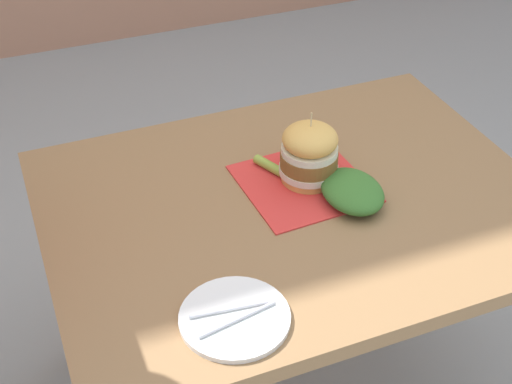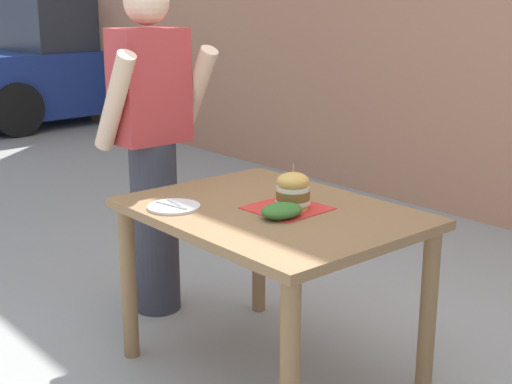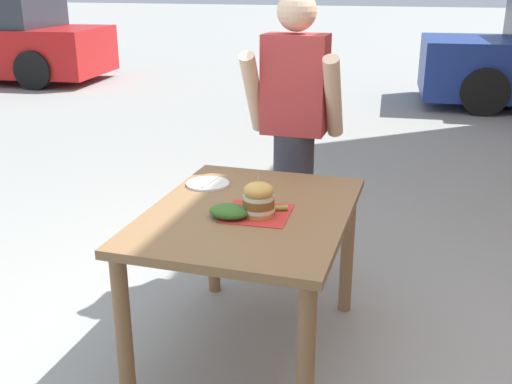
# 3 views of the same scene
# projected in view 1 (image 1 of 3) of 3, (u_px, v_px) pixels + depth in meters

# --- Properties ---
(patio_table) EXTENTS (0.89, 1.18, 0.76)m
(patio_table) POSITION_uv_depth(u_px,v_px,m) (293.00, 235.00, 1.77)
(patio_table) COLOR olive
(patio_table) RESTS_ON ground
(serving_paper) EXTENTS (0.31, 0.31, 0.00)m
(serving_paper) POSITION_uv_depth(u_px,v_px,m) (303.00, 183.00, 1.74)
(serving_paper) COLOR red
(serving_paper) RESTS_ON patio_table
(sandwich) EXTENTS (0.14, 0.14, 0.19)m
(sandwich) POSITION_uv_depth(u_px,v_px,m) (309.00, 153.00, 1.71)
(sandwich) COLOR gold
(sandwich) RESTS_ON serving_paper
(pickle_spear) EXTENTS (0.09, 0.06, 0.02)m
(pickle_spear) POSITION_uv_depth(u_px,v_px,m) (269.00, 166.00, 1.78)
(pickle_spear) COLOR #8EA83D
(pickle_spear) RESTS_ON serving_paper
(side_plate_with_forks) EXTENTS (0.22, 0.22, 0.02)m
(side_plate_with_forks) POSITION_uv_depth(u_px,v_px,m) (235.00, 318.00, 1.39)
(side_plate_with_forks) COLOR white
(side_plate_with_forks) RESTS_ON patio_table
(side_salad) EXTENTS (0.18, 0.14, 0.06)m
(side_salad) POSITION_uv_depth(u_px,v_px,m) (352.00, 191.00, 1.67)
(side_salad) COLOR #386B28
(side_salad) RESTS_ON patio_table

